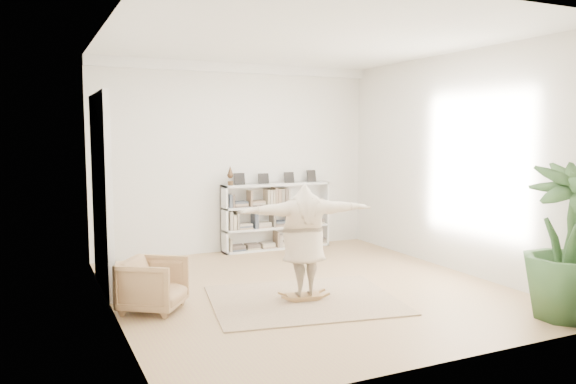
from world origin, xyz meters
The scene contains 9 objects.
floor centered at (0.00, 0.00, 0.00)m, with size 6.00×6.00×0.00m, color tan.
room_shell centered at (0.00, 2.94, 3.51)m, with size 6.00×6.00×6.00m.
doors centered at (-2.70, 1.30, 1.40)m, with size 0.09×1.78×2.92m.
bookshelf centered at (0.74, 2.82, 0.64)m, with size 2.20×0.35×1.64m.
armchair centered at (-2.27, -0.10, 0.34)m, with size 0.73×0.75×0.68m, color tan.
rug centered at (-0.31, -0.53, 0.01)m, with size 2.50×2.00×0.02m, color tan.
rocker_board centered at (-0.31, -0.53, 0.06)m, with size 0.51×0.36×0.10m.
person centered at (-0.31, -0.53, 0.88)m, with size 1.87×0.51×1.52m, color beige.
houseplant centered at (2.30, -2.55, 0.96)m, with size 1.08×1.08×1.92m, color #33572B.
Camera 1 is at (-3.67, -7.23, 2.28)m, focal length 35.00 mm.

